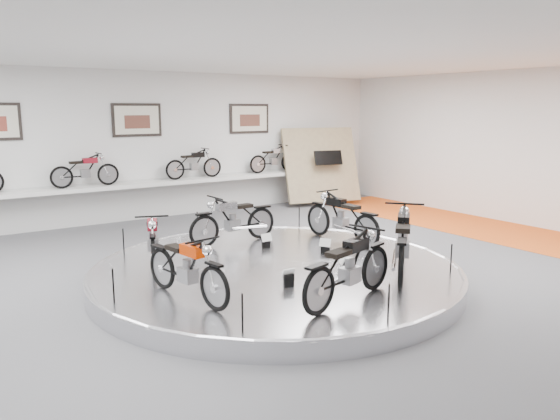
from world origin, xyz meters
TOP-DOWN VIEW (x-y plane):
  - floor at (0.00, 0.00)m, footprint 16.00×16.00m
  - ceiling at (0.00, 0.00)m, footprint 16.00×16.00m
  - wall_back at (0.00, 7.00)m, footprint 16.00×0.00m
  - wall_right at (8.00, 0.00)m, footprint 0.00×14.00m
  - orange_carpet_strip at (6.80, 0.00)m, footprint 2.40×12.60m
  - dado_band at (0.00, 6.98)m, footprint 15.68×0.04m
  - display_platform at (0.00, 0.30)m, footprint 6.40×6.40m
  - platform_rim at (0.00, 0.30)m, footprint 6.40×6.40m
  - shelf at (0.00, 6.70)m, footprint 11.00×0.55m
  - poster_center at (0.00, 6.96)m, footprint 1.35×0.06m
  - poster_right at (3.50, 6.96)m, footprint 1.35×0.06m
  - display_panel at (5.60, 6.10)m, footprint 2.56×1.52m
  - shelf_bike_b at (-1.50, 6.70)m, footprint 1.22×0.43m
  - shelf_bike_c at (1.50, 6.70)m, footprint 1.22×0.43m
  - shelf_bike_d at (4.20, 6.70)m, footprint 1.22×0.43m
  - bike_a at (2.08, 0.98)m, footprint 0.75×1.79m
  - bike_b at (0.17, 2.12)m, footprint 1.73×0.68m
  - bike_c at (-1.74, 1.60)m, footprint 1.11×1.71m
  - bike_d at (-2.02, -0.42)m, footprint 0.85×1.71m
  - bike_e at (-0.17, -1.80)m, footprint 1.85×1.03m
  - bike_f at (1.43, -1.30)m, footprint 1.88×1.79m

SIDE VIEW (x-z plane):
  - floor at x=0.00m, z-range 0.00..0.00m
  - orange_carpet_strip at x=6.80m, z-range 0.00..0.01m
  - display_platform at x=0.00m, z-range 0.00..0.30m
  - platform_rim at x=0.00m, z-range 0.22..0.32m
  - dado_band at x=0.00m, z-range 0.00..1.10m
  - bike_c at x=-1.74m, z-range 0.30..1.25m
  - bike_d at x=-2.02m, z-range 0.30..1.26m
  - bike_b at x=0.17m, z-range 0.30..1.30m
  - bike_e at x=-0.17m, z-range 0.30..1.33m
  - bike_a at x=2.08m, z-range 0.30..1.33m
  - bike_f at x=1.43m, z-range 0.30..1.43m
  - shelf at x=0.00m, z-range 0.95..1.05m
  - display_panel at x=5.60m, z-range 0.10..2.40m
  - shelf_bike_b at x=-1.50m, z-range 1.05..1.78m
  - shelf_bike_c at x=1.50m, z-range 1.05..1.78m
  - shelf_bike_d at x=4.20m, z-range 1.05..1.78m
  - wall_back at x=0.00m, z-range -6.00..10.00m
  - wall_right at x=8.00m, z-range -5.00..9.00m
  - poster_center at x=0.00m, z-range 2.26..3.14m
  - poster_right at x=3.50m, z-range 2.26..3.14m
  - ceiling at x=0.00m, z-range 4.00..4.00m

